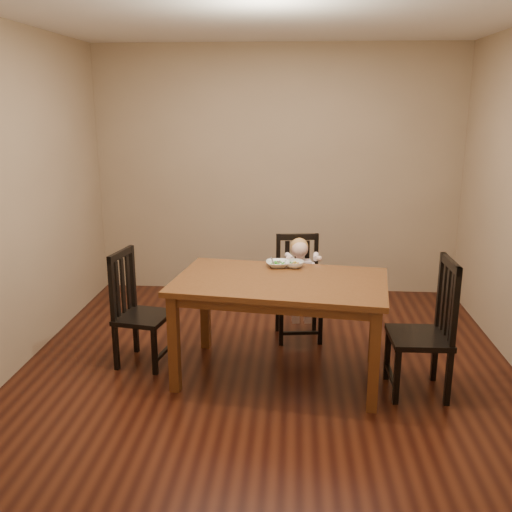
# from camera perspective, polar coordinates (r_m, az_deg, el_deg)

# --- Properties ---
(room) EXTENTS (4.01, 4.01, 2.71)m
(room) POSITION_cam_1_polar(r_m,az_deg,el_deg) (4.35, 1.23, 5.34)
(room) COLOR #3E190D
(room) RESTS_ON ground
(dining_table) EXTENTS (1.70, 1.16, 0.79)m
(dining_table) POSITION_cam_1_polar(r_m,az_deg,el_deg) (4.35, 2.44, -3.51)
(dining_table) COLOR #532D13
(dining_table) RESTS_ON room
(chair_child) EXTENTS (0.45, 0.43, 0.94)m
(chair_child) POSITION_cam_1_polar(r_m,az_deg,el_deg) (5.20, 4.24, -3.33)
(chair_child) COLOR black
(chair_child) RESTS_ON room
(chair_left) EXTENTS (0.46, 0.47, 0.95)m
(chair_left) POSITION_cam_1_polar(r_m,az_deg,el_deg) (4.75, -11.75, -5.35)
(chair_left) COLOR black
(chair_left) RESTS_ON room
(chair_right) EXTENTS (0.43, 0.45, 1.02)m
(chair_right) POSITION_cam_1_polar(r_m,az_deg,el_deg) (4.35, 16.69, -7.12)
(chair_right) COLOR black
(chair_right) RESTS_ON room
(toddler) EXTENTS (0.32, 0.38, 0.48)m
(toddler) POSITION_cam_1_polar(r_m,az_deg,el_deg) (5.12, 4.34, -2.20)
(toddler) COLOR beige
(toddler) RESTS_ON chair_child
(bowl_peas) EXTENTS (0.21, 0.21, 0.05)m
(bowl_peas) POSITION_cam_1_polar(r_m,az_deg,el_deg) (4.64, 2.20, -0.80)
(bowl_peas) COLOR white
(bowl_peas) RESTS_ON dining_table
(bowl_veg) EXTENTS (0.17, 0.17, 0.05)m
(bowl_veg) POSITION_cam_1_polar(r_m,az_deg,el_deg) (4.63, 3.85, -0.82)
(bowl_veg) COLOR white
(bowl_veg) RESTS_ON dining_table
(fork) EXTENTS (0.05, 0.13, 0.05)m
(fork) POSITION_cam_1_polar(r_m,az_deg,el_deg) (4.62, 1.67, -0.59)
(fork) COLOR silver
(fork) RESTS_ON bowl_peas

